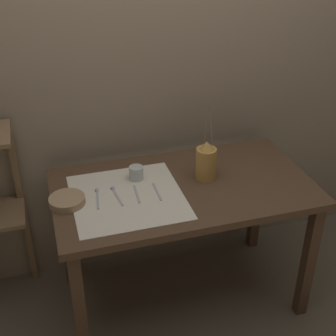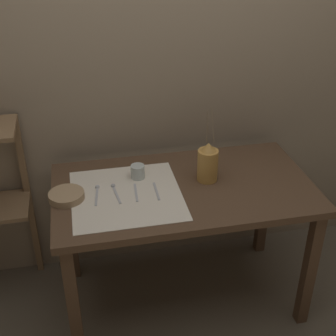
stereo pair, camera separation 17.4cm
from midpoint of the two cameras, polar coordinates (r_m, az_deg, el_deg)
ground_plane at (r=2.97m, az=-0.13°, el=-15.21°), size 12.00×12.00×0.00m
stone_wall_back at (r=2.73m, az=-3.15°, el=10.47°), size 7.00×0.06×2.40m
wooden_table at (r=2.53m, az=-0.15°, el=-4.11°), size 1.37×0.76×0.79m
linen_cloth at (r=2.40m, az=-7.05°, el=-3.55°), size 0.56×0.57×0.00m
pitcher_with_flowers at (r=2.49m, az=2.67°, el=0.77°), size 0.11×0.11×0.42m
wooden_bowl at (r=2.39m, az=-14.26°, el=-3.98°), size 0.18×0.18×0.04m
glass_tumbler_near at (r=2.52m, az=-5.88°, el=-0.64°), size 0.08×0.08×0.07m
spoon_inner at (r=2.44m, az=-10.68°, el=-3.14°), size 0.04×0.18×0.02m
spoon_outer at (r=2.44m, az=-8.59°, el=-2.89°), size 0.04×0.18×0.02m
fork_outer at (r=2.41m, az=-5.90°, el=-3.22°), size 0.02×0.17×0.00m
fork_inner at (r=2.42m, az=-3.40°, el=-2.94°), size 0.02×0.17×0.00m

